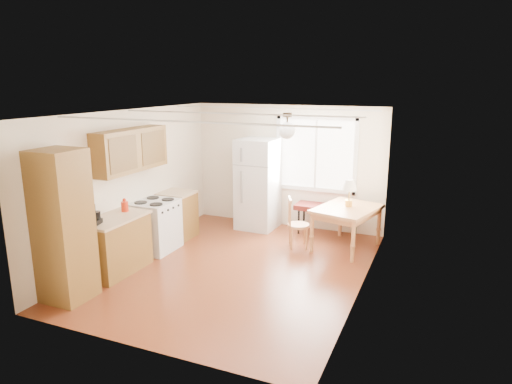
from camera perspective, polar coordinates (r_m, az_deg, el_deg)
The scene contains 11 objects.
room_shell at distance 7.13m, azimuth -2.59°, elevation -0.19°, with size 4.60×5.60×2.62m.
kitchen_run at distance 7.62m, azimuth -16.41°, elevation -3.03°, with size 0.65×3.40×2.20m.
window_unit at distance 9.15m, azimuth 7.50°, elevation 4.72°, with size 1.64×0.05×1.51m.
pendant_light at distance 7.06m, azimuth 3.92°, elevation 7.79°, with size 0.26×0.26×0.40m.
refrigerator at distance 9.29m, azimuth 0.25°, elevation 1.02°, with size 0.78×0.80×1.84m.
bench at distance 9.04m, azimuth 8.94°, elevation -2.12°, with size 1.28×0.49×0.58m.
dining_table at distance 8.32m, azimuth 11.30°, elevation -2.56°, with size 1.20×1.42×0.77m.
chair at distance 8.29m, azimuth 4.75°, elevation -3.46°, with size 0.45×0.45×0.91m.
table_lamp at distance 8.28m, azimuth 11.61°, elevation 0.59°, with size 0.28×0.28×0.48m.
coffee_maker at distance 7.13m, azimuth -19.67°, elevation -2.93°, with size 0.21×0.24×0.33m.
kettle at distance 7.68m, azimuth -16.09°, elevation -1.70°, with size 0.12×0.12×0.22m.
Camera 1 is at (2.98, -6.25, 2.96)m, focal length 32.00 mm.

